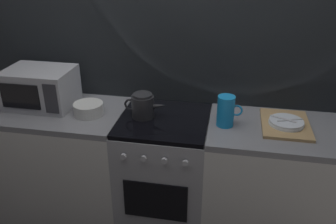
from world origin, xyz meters
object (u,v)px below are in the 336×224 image
pitcher (226,111)px  mixing_bowl (89,109)px  dish_pile (286,123)px  stove_unit (164,174)px  microwave (41,88)px  kettle (143,106)px

pitcher → mixing_bowl: bearing=-179.3°
dish_pile → stove_unit: bearing=-177.1°
microwave → dish_pile: size_ratio=1.15×
stove_unit → kettle: kettle is taller
microwave → dish_pile: 1.69m
pitcher → dish_pile: 0.39m
microwave → kettle: (0.76, -0.05, -0.05)m
kettle → pitcher: pitcher is taller
stove_unit → kettle: bearing=-178.7°
mixing_bowl → dish_pile: bearing=3.0°
microwave → pitcher: bearing=-3.0°
microwave → stove_unit: bearing=-3.2°
stove_unit → microwave: microwave is taller
pitcher → microwave: bearing=177.0°
mixing_bowl → kettle: bearing=4.0°
pitcher → stove_unit: bearing=177.5°
stove_unit → microwave: bearing=176.8°
kettle → pitcher: (0.55, -0.01, 0.02)m
microwave → kettle: bearing=-4.1°
microwave → pitcher: 1.30m
mixing_bowl → pitcher: bearing=0.7°
stove_unit → dish_pile: 0.91m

